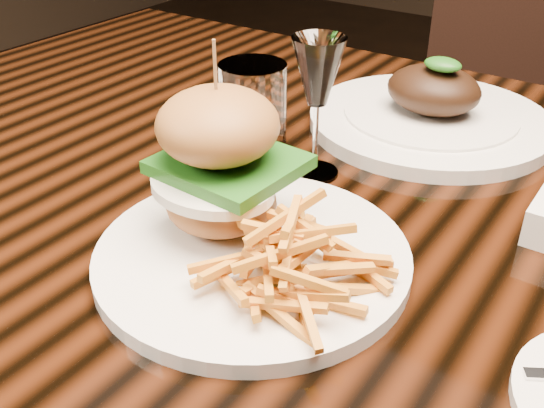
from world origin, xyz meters
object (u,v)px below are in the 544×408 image
Objects in this scene: wine_glass at (318,77)px; far_dish at (430,114)px; dining_table at (402,268)px; burger_plate at (248,213)px; chair_far at (525,108)px.

far_dish is (0.06, 0.19, -0.10)m from wine_glass.
dining_table is 0.23m from far_dish.
chair_far is at bearing 105.80° from burger_plate.
dining_table is at bearing -72.61° from far_dish.
burger_plate is 0.19m from wine_glass.
wine_glass is 0.50× the size of far_dish.
wine_glass is at bearing -113.37° from chair_far.
chair_far is (-0.08, 0.89, -0.13)m from dining_table.
burger_plate is 0.30× the size of chair_far.
wine_glass is 0.22m from far_dish.
dining_table is 10.17× the size of wine_glass.
far_dish is 0.33× the size of chair_far.
wine_glass reaches higher than dining_table.
wine_glass is (-0.12, 0.01, 0.19)m from dining_table.
wine_glass is 0.93m from chair_far.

